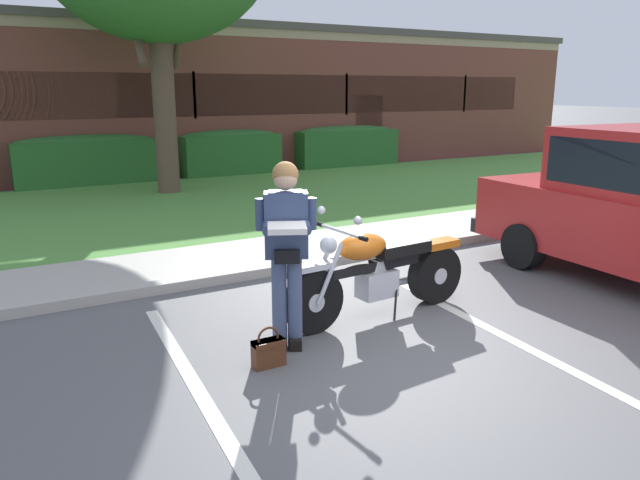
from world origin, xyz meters
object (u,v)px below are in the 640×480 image
hedge_right (345,145)px  hedge_center_right (230,152)px  rider_person (286,241)px  hedge_center_left (86,159)px  brick_building (142,96)px  handbag (269,350)px  motorcycle (385,271)px

hedge_right → hedge_center_right: bearing=180.0°
rider_person → hedge_center_right: rider_person is taller
rider_person → hedge_right: (7.52, 10.93, -0.36)m
rider_person → hedge_center_left: 10.94m
brick_building → hedge_center_left: bearing=-116.5°
brick_building → hedge_center_right: bearing=-81.4°
rider_person → handbag: size_ratio=4.74×
rider_person → hedge_center_right: (3.82, 10.93, -0.36)m
hedge_center_left → brick_building: (2.84, 5.70, 1.40)m
handbag → hedge_right: (7.84, 11.20, 0.51)m
motorcycle → handbag: size_ratio=6.23×
handbag → hedge_right: 13.68m
hedge_center_right → motorcycle: bearing=-103.4°
motorcycle → brick_building: brick_building is taller
hedge_center_left → hedge_center_right: bearing=0.0°
handbag → rider_person: bearing=40.4°
hedge_center_right → brick_building: 5.93m
hedge_right → brick_building: bearing=128.7°
motorcycle → brick_building: bearing=84.1°
handbag → hedge_center_left: hedge_center_left is taller
handbag → hedge_center_right: (4.14, 11.20, 0.51)m
motorcycle → hedge_center_left: size_ratio=0.68×
handbag → brick_building: (3.28, 16.90, 1.91)m
motorcycle → brick_building: (1.70, 16.39, 1.57)m
rider_person → brick_building: bearing=79.9°
rider_person → hedge_center_right: bearing=70.8°
handbag → hedge_center_right: hedge_center_right is taller
hedge_center_left → brick_building: bearing=63.5°
hedge_center_right → rider_person: bearing=-109.2°
hedge_center_left → hedge_center_right: (3.70, 0.00, 0.00)m
handbag → hedge_center_left: (0.43, 11.20, 0.51)m
motorcycle → rider_person: (-1.26, -0.24, 0.53)m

